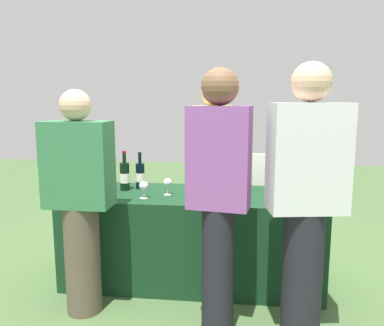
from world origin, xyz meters
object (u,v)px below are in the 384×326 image
object	(u,v)px
ice_bucket	(286,185)
wine_bottle_4	(278,180)
guest_0	(80,198)
menu_board	(278,201)
wine_bottle_0	(108,177)
server_pouring	(212,161)
wine_glass_0	(107,184)
wine_glass_2	(167,183)
wine_glass_4	(210,185)
wine_glass_3	(194,184)
guest_2	(306,199)
wine_bottle_3	(247,178)
guest_1	(219,193)
wine_bottle_1	(125,176)
wine_glass_1	(144,187)
wine_bottle_2	(140,175)
wine_glass_5	(243,186)

from	to	relation	value
ice_bucket	wine_bottle_4	bearing A→B (deg)	118.56
guest_0	menu_board	world-z (taller)	guest_0
wine_bottle_0	server_pouring	world-z (taller)	server_pouring
menu_board	wine_glass_0	bearing A→B (deg)	-151.61
wine_glass_2	menu_board	size ratio (longest dim) A/B	0.14
wine_glass_4	server_pouring	bearing A→B (deg)	92.34
wine_bottle_4	wine_glass_3	bearing A→B (deg)	-164.63
ice_bucket	guest_2	distance (m)	0.75
wine_bottle_3	wine_glass_3	world-z (taller)	wine_bottle_3
wine_glass_0	guest_2	distance (m)	1.57
ice_bucket	guest_1	size ratio (longest dim) A/B	0.12
wine_glass_4	menu_board	distance (m)	1.18
wine_bottle_1	wine_bottle_4	size ratio (longest dim) A/B	1.06
wine_bottle_1	guest_1	bearing A→B (deg)	-43.02
guest_1	wine_glass_0	bearing A→B (deg)	155.33
wine_bottle_0	wine_bottle_1	distance (m)	0.16
wine_bottle_4	wine_glass_2	bearing A→B (deg)	-170.18
wine_glass_0	wine_glass_1	size ratio (longest dim) A/B	0.92
wine_glass_1	wine_glass_2	size ratio (longest dim) A/B	0.98
wine_bottle_2	guest_1	size ratio (longest dim) A/B	0.19
wine_bottle_3	wine_glass_5	size ratio (longest dim) A/B	2.03
wine_glass_0	guest_0	size ratio (longest dim) A/B	0.08
wine_glass_1	guest_2	distance (m)	1.24
wine_bottle_0	guest_0	world-z (taller)	guest_0
wine_bottle_3	wine_glass_5	distance (m)	0.31
wine_glass_4	guest_0	xyz separation A→B (m)	(-0.85, -0.44, -0.01)
wine_bottle_3	wine_bottle_4	size ratio (longest dim) A/B	0.94
server_pouring	guest_0	xyz separation A→B (m)	(-0.82, -1.19, -0.08)
wine_glass_1	ice_bucket	size ratio (longest dim) A/B	0.68
wine_glass_0	wine_bottle_2	bearing A→B (deg)	47.53
wine_bottle_1	wine_glass_2	bearing A→B (deg)	-17.65
wine_bottle_1	wine_glass_4	distance (m)	0.74
wine_glass_1	server_pouring	world-z (taller)	server_pouring
wine_glass_4	wine_glass_0	bearing A→B (deg)	177.78
wine_glass_1	guest_2	xyz separation A→B (m)	(1.10, -0.56, 0.08)
wine_glass_2	ice_bucket	xyz separation A→B (m)	(0.92, 0.06, -0.01)
ice_bucket	guest_0	world-z (taller)	guest_0
ice_bucket	guest_2	bearing A→B (deg)	-88.52
wine_glass_5	menu_board	world-z (taller)	menu_board
wine_glass_1	wine_glass_4	bearing A→B (deg)	7.48
wine_glass_2	wine_glass_4	size ratio (longest dim) A/B	0.93
menu_board	wine_glass_5	bearing A→B (deg)	-114.51
wine_glass_5	guest_1	world-z (taller)	guest_1
server_pouring	menu_board	world-z (taller)	server_pouring
wine_glass_0	wine_bottle_0	bearing A→B (deg)	107.84
ice_bucket	wine_bottle_2	bearing A→B (deg)	173.14
server_pouring	wine_bottle_1	bearing A→B (deg)	47.31
wine_bottle_1	wine_bottle_2	distance (m)	0.14
wine_glass_4	wine_glass_1	bearing A→B (deg)	-172.52
wine_bottle_0	menu_board	world-z (taller)	wine_bottle_0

